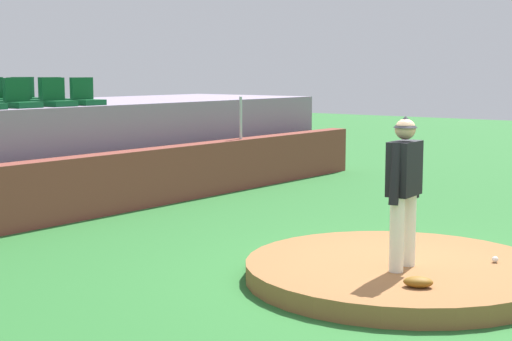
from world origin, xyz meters
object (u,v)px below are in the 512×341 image
baseball (495,259)px  stadium_chair_14 (26,95)px  fielding_glove (418,282)px  stadium_chair_9 (54,96)px  stadium_chair_4 (86,96)px  stadium_chair_8 (23,96)px  stadium_chair_2 (21,98)px  pitcher (404,181)px  stadium_chair_3 (56,97)px

baseball → stadium_chair_14: stadium_chair_14 is taller
fielding_glove → baseball: bearing=-126.8°
stadium_chair_9 → stadium_chair_14: (0.02, 0.87, 0.00)m
fielding_glove → stadium_chair_4: bearing=-43.7°
stadium_chair_8 → stadium_chair_9: bearing=179.7°
stadium_chair_2 → stadium_chair_9: same height
pitcher → stadium_chair_4: stadium_chair_4 is taller
stadium_chair_8 → stadium_chair_9: size_ratio=1.00×
fielding_glove → stadium_chair_8: bearing=-37.7°
stadium_chair_3 → stadium_chair_14: (0.68, 1.80, 0.00)m
fielding_glove → stadium_chair_2: 7.97m
fielding_glove → stadium_chair_14: stadium_chair_14 is taller
stadium_chair_2 → stadium_chair_8: same height
stadium_chair_4 → stadium_chair_8: size_ratio=1.00×
stadium_chair_9 → stadium_chair_14: 0.87m
stadium_chair_3 → stadium_chair_9: (0.66, 0.93, 0.00)m
stadium_chair_8 → stadium_chair_2: bearing=52.4°
baseball → stadium_chair_8: 9.03m
stadium_chair_4 → stadium_chair_9: same height
fielding_glove → stadium_chair_3: bearing=-39.1°
fielding_glove → stadium_chair_3: (1.54, 7.71, 1.67)m
pitcher → stadium_chair_8: bearing=79.1°
stadium_chair_2 → stadium_chair_4: (1.37, -0.03, 0.00)m
stadium_chair_4 → stadium_chair_8: 1.15m
pitcher → stadium_chair_4: bearing=73.0°
stadium_chair_3 → baseball: bearing=89.6°
pitcher → baseball: pitcher is taller
stadium_chair_3 → stadium_chair_8: size_ratio=1.00×
baseball → stadium_chair_14: size_ratio=0.15×
stadium_chair_8 → stadium_chair_3: bearing=91.2°
baseball → pitcher: bearing=141.3°
stadium_chair_2 → stadium_chair_3: bearing=176.8°
baseball → stadium_chair_3: (0.06, 7.94, 1.69)m
baseball → stadium_chair_9: stadium_chair_9 is taller
fielding_glove → stadium_chair_9: size_ratio=0.60×
fielding_glove → stadium_chair_14: bearing=-40.9°
stadium_chair_2 → stadium_chair_3: (0.71, -0.04, 0.00)m
pitcher → stadium_chair_4: size_ratio=3.39×
pitcher → stadium_chair_14: 9.20m
stadium_chair_2 → stadium_chair_14: bearing=-128.1°
baseball → stadium_chair_8: size_ratio=0.15×
pitcher → baseball: 1.49m
stadium_chair_2 → stadium_chair_3: same height
pitcher → stadium_chair_3: size_ratio=3.39×
stadium_chair_4 → stadium_chair_14: bearing=-90.4°
baseball → stadium_chair_2: 8.18m
pitcher → stadium_chair_4: (1.62, 7.24, 0.74)m
stadium_chair_8 → stadium_chair_14: (0.70, 0.87, 0.00)m
fielding_glove → stadium_chair_3: stadium_chair_3 is taller
stadium_chair_3 → stadium_chair_4: size_ratio=1.00×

